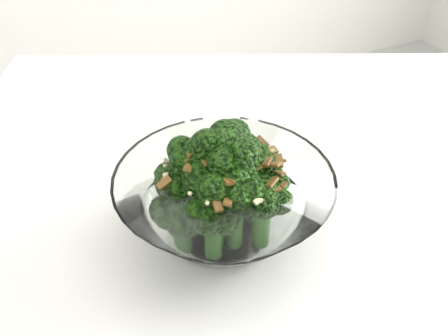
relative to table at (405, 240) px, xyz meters
name	(u,v)px	position (x,y,z in m)	size (l,w,h in m)	color
table	(405,240)	(0.00, 0.00, 0.00)	(1.42, 1.21, 0.75)	white
broccoli_dish	(223,198)	(-0.23, 0.04, 0.12)	(0.22, 0.22, 0.14)	white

